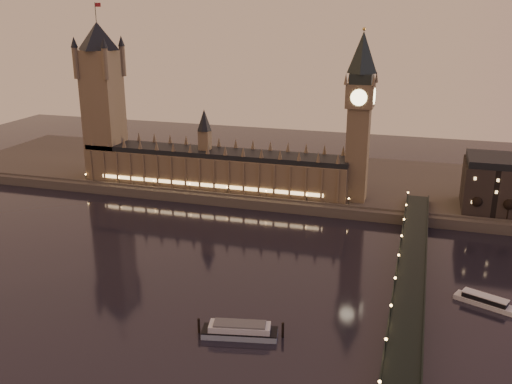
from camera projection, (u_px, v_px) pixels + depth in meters
ground at (203, 281)px, 263.97m from camera, size 700.00×700.00×0.00m
far_embankment at (329, 181)px, 405.19m from camera, size 560.00×130.00×6.00m
palace_of_westminster at (214, 164)px, 378.56m from camera, size 180.00×26.62×52.00m
victoria_tower at (102, 93)px, 386.91m from camera, size 31.68×31.68×118.00m
big_ben at (360, 107)px, 339.78m from camera, size 17.68×17.68×104.00m
westminster_bridge at (408, 298)px, 237.17m from camera, size 13.20×260.00×15.30m
bare_tree_0 at (478, 203)px, 324.41m from camera, size 5.86×5.86×11.91m
bare_tree_1 at (510, 205)px, 319.85m from camera, size 5.86×5.86×11.91m
cruise_boat_b at (485, 301)px, 241.70m from camera, size 25.23×15.39×4.58m
moored_barge at (240, 330)px, 218.51m from camera, size 32.94×13.67×6.15m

